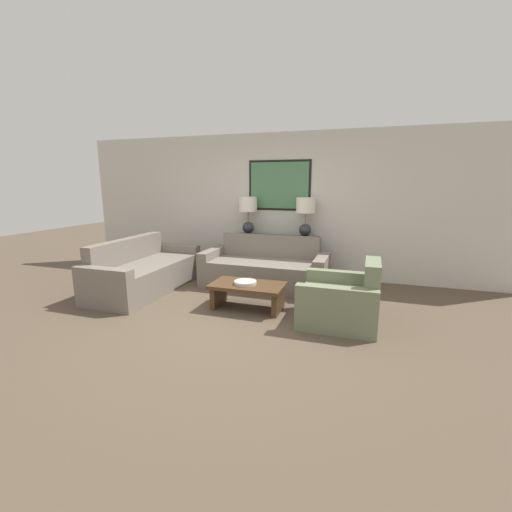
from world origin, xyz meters
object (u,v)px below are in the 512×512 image
at_px(table_lamp_left, 248,211).
at_px(decorative_bowl, 245,282).
at_px(table_lamp_right, 306,212).
at_px(armchair_near_back_wall, 342,302).
at_px(couch_by_back_wall, 265,270).
at_px(couch_by_side, 144,273).
at_px(coffee_table, 248,291).
at_px(console_table, 276,256).

relative_size(table_lamp_left, decorative_bowl, 2.27).
bearing_deg(table_lamp_right, armchair_near_back_wall, -65.92).
height_order(couch_by_back_wall, couch_by_side, same).
distance_m(coffee_table, decorative_bowl, 0.13).
bearing_deg(armchair_near_back_wall, console_table, 126.55).
xyz_separation_m(console_table, table_lamp_right, (0.54, 0.00, 0.84)).
relative_size(table_lamp_left, table_lamp_right, 1.00).
bearing_deg(couch_by_back_wall, armchair_near_back_wall, -40.96).
relative_size(decorative_bowl, armchair_near_back_wall, 0.33).
bearing_deg(couch_by_back_wall, decorative_bowl, -87.43).
bearing_deg(couch_by_side, couch_by_back_wall, 23.58).
relative_size(console_table, table_lamp_right, 2.23).
bearing_deg(table_lamp_left, console_table, -0.00).
bearing_deg(couch_by_back_wall, couch_by_side, -156.42).
height_order(console_table, coffee_table, console_table).
bearing_deg(armchair_near_back_wall, table_lamp_left, 136.01).
bearing_deg(table_lamp_left, decorative_bowl, -71.55).
distance_m(console_table, couch_by_back_wall, 0.67).
bearing_deg(couch_by_back_wall, coffee_table, -86.08).
xyz_separation_m(console_table, couch_by_side, (-1.85, -1.47, -0.10)).
height_order(console_table, table_lamp_right, table_lamp_right).
xyz_separation_m(table_lamp_right, couch_by_side, (-2.39, -1.47, -0.94)).
relative_size(couch_by_back_wall, coffee_table, 2.06).
distance_m(table_lamp_left, coffee_table, 2.10).
relative_size(table_lamp_right, couch_by_back_wall, 0.34).
bearing_deg(armchair_near_back_wall, couch_by_side, 173.22).
xyz_separation_m(coffee_table, armchair_near_back_wall, (1.30, -0.09, 0.01)).
xyz_separation_m(couch_by_side, armchair_near_back_wall, (3.22, -0.38, -0.01)).
bearing_deg(console_table, couch_by_side, -141.59).
relative_size(couch_by_back_wall, decorative_bowl, 6.71).
distance_m(table_lamp_left, table_lamp_right, 1.09).
relative_size(table_lamp_right, couch_by_side, 0.34).
xyz_separation_m(table_lamp_right, decorative_bowl, (-0.49, -1.78, -0.85)).
bearing_deg(coffee_table, table_lamp_right, 75.10).
xyz_separation_m(table_lamp_right, armchair_near_back_wall, (0.83, -1.85, -0.96)).
xyz_separation_m(table_lamp_left, couch_by_side, (-1.31, -1.47, -0.94)).
relative_size(couch_by_back_wall, couch_by_side, 1.00).
bearing_deg(table_lamp_left, couch_by_back_wall, -50.45).
relative_size(console_table, couch_by_back_wall, 0.75).
bearing_deg(table_lamp_right, decorative_bowl, -105.48).
bearing_deg(decorative_bowl, table_lamp_left, 108.45).
distance_m(couch_by_side, decorative_bowl, 1.93).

